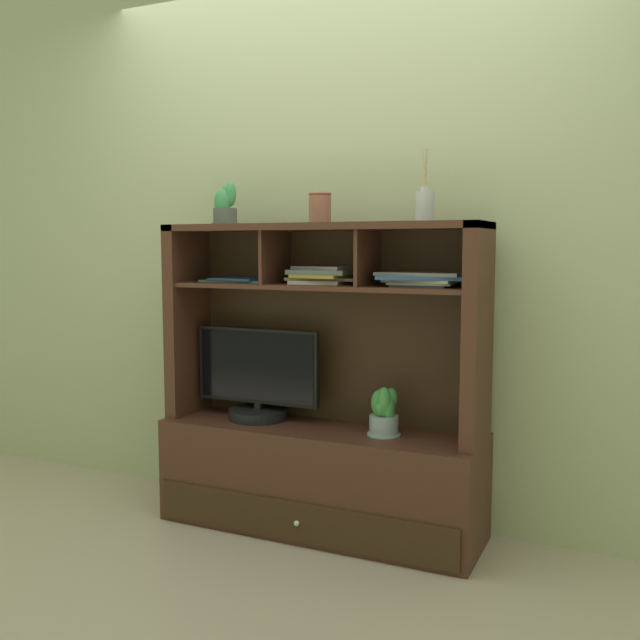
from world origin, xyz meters
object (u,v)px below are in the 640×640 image
object	(u,v)px
magazine_stack_left	(322,275)
magazine_stack_right	(423,279)
ceramic_vase	(320,208)
media_console	(321,440)
tv_monitor	(258,382)
potted_orchid	(384,412)
magazine_stack_centre	(240,280)
diffuser_bottle	(425,206)
potted_succulent	(225,208)

from	to	relation	value
magazine_stack_left	magazine_stack_right	bearing A→B (deg)	-1.83
magazine_stack_right	ceramic_vase	distance (m)	0.55
magazine_stack_right	media_console	bearing A→B (deg)	-178.52
magazine_stack_left	tv_monitor	bearing A→B (deg)	-174.68
media_console	magazine_stack_right	bearing A→B (deg)	1.48
potted_orchid	magazine_stack_centre	size ratio (longest dim) A/B	0.57
tv_monitor	magazine_stack_centre	distance (m)	0.48
magazine_stack_right	tv_monitor	bearing A→B (deg)	-178.91
media_console	diffuser_bottle	world-z (taller)	diffuser_bottle
media_console	magazine_stack_centre	distance (m)	0.83
magazine_stack_left	magazine_stack_right	xyz separation A→B (m)	(0.46, -0.01, -0.01)
potted_orchid	magazine_stack_centre	world-z (taller)	magazine_stack_centre
tv_monitor	magazine_stack_left	size ratio (longest dim) A/B	1.89
tv_monitor	ceramic_vase	size ratio (longest dim) A/B	4.60
ceramic_vase	potted_succulent	bearing A→B (deg)	-177.36
potted_orchid	diffuser_bottle	size ratio (longest dim) A/B	0.72
tv_monitor	media_console	bearing A→B (deg)	0.53
media_console	diffuser_bottle	bearing A→B (deg)	-2.26
magazine_stack_centre	diffuser_bottle	world-z (taller)	diffuser_bottle
media_console	ceramic_vase	world-z (taller)	ceramic_vase
media_console	tv_monitor	bearing A→B (deg)	-179.47
ceramic_vase	potted_orchid	bearing A→B (deg)	-3.70
magazine_stack_centre	ceramic_vase	xyz separation A→B (m)	(0.42, -0.02, 0.32)
magazine_stack_right	magazine_stack_centre	bearing A→B (deg)	179.59
diffuser_bottle	tv_monitor	bearing A→B (deg)	178.87
potted_orchid	magazine_stack_right	size ratio (longest dim) A/B	0.56
diffuser_bottle	ceramic_vase	size ratio (longest dim) A/B	2.16
magazine_stack_centre	potted_succulent	xyz separation A→B (m)	(-0.05, -0.04, 0.33)
magazine_stack_centre	tv_monitor	bearing A→B (deg)	-11.93
media_console	magazine_stack_left	distance (m)	0.74
potted_orchid	diffuser_bottle	bearing A→B (deg)	2.11
media_console	magazine_stack_centre	xyz separation A→B (m)	(-0.42, 0.02, 0.71)
magazine_stack_centre	media_console	bearing A→B (deg)	-2.46
magazine_stack_centre	potted_succulent	size ratio (longest dim) A/B	1.89
tv_monitor	potted_succulent	world-z (taller)	potted_succulent
magazine_stack_left	ceramic_vase	distance (m)	0.29
media_console	potted_succulent	world-z (taller)	potted_succulent
magazine_stack_centre	magazine_stack_right	bearing A→B (deg)	-0.41
media_console	potted_orchid	world-z (taller)	media_console
tv_monitor	magazine_stack_left	world-z (taller)	magazine_stack_left
tv_monitor	ceramic_vase	xyz separation A→B (m)	(0.32, -0.00, 0.79)
media_console	potted_orchid	xyz separation A→B (m)	(0.31, -0.02, 0.16)
magazine_stack_centre	diffuser_bottle	distance (m)	0.95
ceramic_vase	magazine_stack_left	bearing A→B (deg)	97.20
potted_succulent	tv_monitor	bearing A→B (deg)	8.92
potted_orchid	magazine_stack_left	bearing A→B (deg)	170.71
potted_orchid	magazine_stack_left	xyz separation A→B (m)	(-0.31, 0.05, 0.58)
magazine_stack_left	potted_succulent	xyz separation A→B (m)	(-0.47, -0.05, 0.30)
tv_monitor	diffuser_bottle	world-z (taller)	diffuser_bottle
potted_orchid	potted_succulent	bearing A→B (deg)	-179.88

